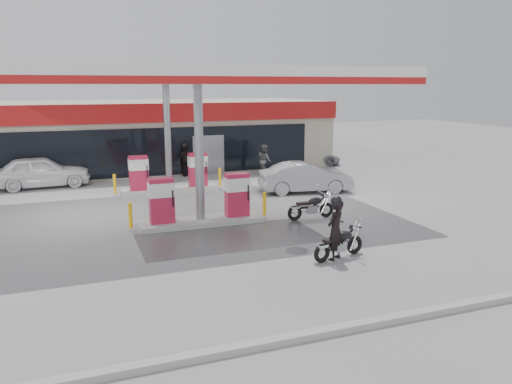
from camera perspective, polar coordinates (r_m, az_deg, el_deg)
ground at (r=16.54m, az=-4.60°, el=-5.39°), size 90.00×90.00×0.00m
wet_patch at (r=16.68m, az=-2.94°, el=-5.21°), size 6.00×3.00×0.00m
drain_cover at (r=15.43m, az=4.69°, el=-6.69°), size 0.70×0.70×0.01m
kerb at (r=10.46m, az=6.45°, el=-15.89°), size 28.00×0.25×0.15m
store_building at (r=31.56m, az=-12.70°, el=6.46°), size 22.00×8.22×4.00m
canopy at (r=20.64m, az=-8.78°, el=12.83°), size 16.00×10.02×5.51m
pump_island_near at (r=18.22m, az=-6.37°, el=-1.46°), size 5.14×1.30×1.78m
pump_island_far at (r=23.96m, az=-9.91°, el=1.72°), size 5.14×1.30×1.78m
main_motorcycle at (r=14.83m, az=9.53°, el=-5.88°), size 1.86×0.77×0.97m
biker_main at (r=14.56m, az=9.06°, el=-4.29°), size 0.78×0.71×1.78m
parked_motorcycle at (r=18.96m, az=6.37°, el=-1.77°), size 1.92×0.74×0.99m
sedan_white at (r=26.76m, az=-23.39°, el=2.14°), size 4.73×2.18×1.57m
attendant at (r=27.76m, az=0.99°, el=3.64°), size 0.71×0.89×1.73m
hatchback_silver at (r=23.58m, az=5.69°, el=1.67°), size 4.51×2.25×1.42m
parked_car_right at (r=31.88m, az=6.33°, el=4.03°), size 4.01×2.71×1.02m
biker_walking at (r=27.92m, az=-8.14°, el=3.62°), size 1.13×0.80×1.78m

